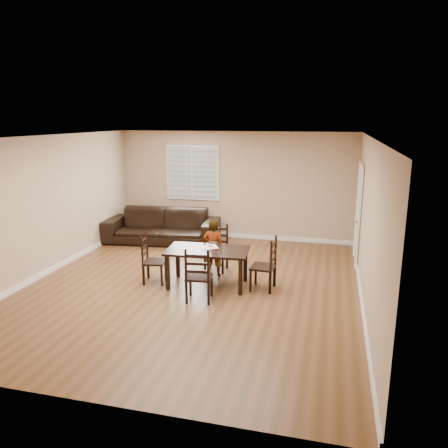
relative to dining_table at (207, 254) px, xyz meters
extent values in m
plane|color=brown|center=(-0.26, -0.11, -0.60)|extent=(7.00, 7.00, 0.00)
cube|color=tan|center=(-0.26, 3.39, 0.75)|extent=(6.00, 0.04, 2.70)
cube|color=tan|center=(-0.26, -3.61, 0.75)|extent=(6.00, 0.04, 2.70)
cube|color=tan|center=(-3.26, -0.11, 0.75)|extent=(0.04, 7.00, 2.70)
cube|color=tan|center=(2.74, -0.11, 0.75)|extent=(0.04, 7.00, 2.70)
cube|color=white|center=(-0.26, -0.11, 2.10)|extent=(6.00, 7.00, 0.04)
cube|color=white|center=(-1.36, 3.34, 1.05)|extent=(1.40, 0.08, 1.40)
cube|color=white|center=(2.71, 2.09, 0.42)|extent=(0.06, 0.94, 2.05)
cylinder|color=#332114|center=(2.68, 1.79, 0.35)|extent=(0.06, 0.06, 0.02)
cube|color=white|center=(-0.26, 3.38, -0.55)|extent=(6.00, 0.03, 0.10)
cube|color=white|center=(-3.25, -0.11, -0.55)|extent=(0.03, 7.00, 0.10)
cube|color=white|center=(2.72, -0.11, -0.55)|extent=(0.03, 7.00, 0.10)
cube|color=black|center=(0.00, 0.00, 0.07)|extent=(1.53, 0.94, 0.04)
cube|color=black|center=(-0.63, -0.38, -0.28)|extent=(0.07, 0.07, 0.65)
cube|color=black|center=(0.68, -0.29, -0.28)|extent=(0.07, 0.07, 0.65)
cube|color=black|center=(-0.68, 0.29, -0.28)|extent=(0.07, 0.07, 0.65)
cube|color=black|center=(0.63, 0.38, -0.28)|extent=(0.07, 0.07, 0.65)
cube|color=black|center=(-0.06, 0.83, -0.20)|extent=(0.43, 0.40, 0.04)
cube|color=black|center=(-0.06, 1.01, -0.13)|extent=(0.42, 0.04, 0.94)
cube|color=black|center=(-0.25, 0.66, -0.41)|extent=(0.04, 0.04, 0.39)
cube|color=black|center=(0.12, 0.66, -0.41)|extent=(0.04, 0.04, 0.39)
cube|color=black|center=(-0.24, 1.00, -0.41)|extent=(0.04, 0.04, 0.39)
cube|color=black|center=(0.13, 1.00, -0.41)|extent=(0.04, 0.04, 0.39)
cube|color=black|center=(0.05, -0.67, -0.19)|extent=(0.48, 0.45, 0.04)
cube|color=black|center=(0.07, -0.85, -0.13)|extent=(0.43, 0.09, 0.95)
cube|color=black|center=(0.21, -0.48, -0.41)|extent=(0.04, 0.04, 0.39)
cube|color=black|center=(-0.16, -0.53, -0.41)|extent=(0.04, 0.04, 0.39)
cube|color=black|center=(0.25, -0.82, -0.41)|extent=(0.04, 0.04, 0.39)
cube|color=black|center=(-0.11, -0.87, -0.41)|extent=(0.04, 0.04, 0.39)
cube|color=black|center=(-1.01, -0.07, -0.21)|extent=(0.45, 0.48, 0.04)
cube|color=black|center=(-1.19, -0.10, -0.14)|extent=(0.11, 0.42, 0.92)
cube|color=black|center=(-0.82, -0.22, -0.41)|extent=(0.04, 0.04, 0.38)
cube|color=black|center=(-0.88, 0.13, -0.41)|extent=(0.04, 0.04, 0.38)
cube|color=black|center=(-1.15, -0.28, -0.41)|extent=(0.04, 0.04, 0.38)
cube|color=black|center=(-1.21, 0.08, -0.41)|extent=(0.04, 0.04, 0.38)
cube|color=black|center=(1.01, 0.07, -0.18)|extent=(0.44, 0.47, 0.04)
cube|color=black|center=(1.20, 0.06, -0.12)|extent=(0.07, 0.44, 0.97)
cube|color=black|center=(0.85, 0.28, -0.40)|extent=(0.04, 0.04, 0.40)
cube|color=black|center=(0.82, -0.10, -0.40)|extent=(0.04, 0.04, 0.40)
cube|color=black|center=(1.20, 0.25, -0.40)|extent=(0.04, 0.04, 0.40)
cube|color=black|center=(1.17, -0.13, -0.40)|extent=(0.04, 0.04, 0.40)
imported|color=gray|center=(-0.04, 0.53, -0.04)|extent=(0.43, 0.30, 1.12)
cube|color=beige|center=(-0.01, 0.17, 0.09)|extent=(0.40, 0.40, 0.00)
torus|color=#CC8749|center=(0.01, 0.17, 0.11)|extent=(0.10, 0.10, 0.03)
torus|color=silver|center=(0.01, 0.17, 0.12)|extent=(0.09, 0.09, 0.02)
imported|color=black|center=(-1.91, 2.54, -0.19)|extent=(2.91, 1.41, 0.82)
camera|label=1|loc=(2.14, -7.29, 2.42)|focal=35.00mm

